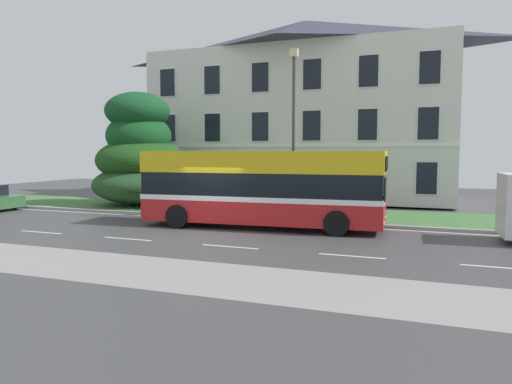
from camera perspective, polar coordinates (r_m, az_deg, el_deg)
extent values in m
cube|color=#424244|center=(18.43, -6.55, -5.08)|extent=(60.00, 56.00, 0.06)
cube|color=silver|center=(21.68, -2.12, -3.46)|extent=(54.00, 0.14, 0.01)
cube|color=silver|center=(20.51, -24.07, -4.36)|extent=(2.00, 0.12, 0.01)
cube|color=silver|center=(17.94, -14.93, -5.37)|extent=(2.00, 0.12, 0.01)
cube|color=silver|center=(15.97, -3.12, -6.47)|extent=(2.00, 0.12, 0.01)
cube|color=silver|center=(14.84, 11.27, -7.44)|extent=(2.00, 0.12, 0.01)
cube|color=silver|center=(14.75, 26.94, -7.96)|extent=(2.00, 0.12, 0.01)
cube|color=#9E9E99|center=(22.11, -1.65, -3.15)|extent=(57.00, 0.24, 0.12)
cube|color=#45733D|center=(24.57, 0.73, -2.34)|extent=(57.00, 5.09, 0.12)
cube|color=gray|center=(13.87, -17.16, -8.44)|extent=(57.00, 3.00, 0.01)
cube|color=silver|center=(32.40, 5.73, 7.79)|extent=(18.83, 8.32, 9.37)
pyramid|color=#373849|center=(33.19, 5.82, 17.76)|extent=(19.21, 8.49, 2.14)
cube|color=white|center=(28.33, 3.50, 5.53)|extent=(18.83, 0.06, 0.20)
cube|color=#2D333D|center=(28.38, 3.47, 0.98)|extent=(1.10, 0.06, 2.20)
cube|color=white|center=(31.59, -10.26, 2.19)|extent=(1.14, 0.04, 1.79)
cube|color=black|center=(31.57, -10.27, 2.18)|extent=(1.04, 0.03, 1.69)
cube|color=white|center=(30.09, -5.12, 2.11)|extent=(1.14, 0.04, 1.79)
cube|color=black|center=(30.07, -5.14, 2.11)|extent=(1.04, 0.03, 1.69)
cube|color=white|center=(28.86, 0.49, 2.02)|extent=(1.14, 0.04, 1.79)
cube|color=black|center=(28.84, 0.48, 2.02)|extent=(1.04, 0.03, 1.69)
cube|color=white|center=(27.93, 6.55, 1.89)|extent=(1.14, 0.04, 1.79)
cube|color=black|center=(27.91, 6.54, 1.89)|extent=(1.04, 0.03, 1.69)
cube|color=white|center=(27.33, 12.94, 1.73)|extent=(1.14, 0.04, 1.79)
cube|color=black|center=(27.31, 12.93, 1.73)|extent=(1.04, 0.03, 1.69)
cube|color=white|center=(27.08, 19.53, 1.55)|extent=(1.14, 0.04, 1.79)
cube|color=black|center=(27.06, 19.53, 1.55)|extent=(1.04, 0.03, 1.69)
cube|color=white|center=(31.59, -10.34, 7.42)|extent=(1.14, 0.04, 1.79)
cube|color=black|center=(31.57, -10.35, 7.42)|extent=(1.04, 0.03, 1.69)
cube|color=white|center=(30.09, -5.17, 7.61)|extent=(1.14, 0.04, 1.79)
cube|color=black|center=(30.07, -5.18, 7.61)|extent=(1.04, 0.03, 1.69)
cube|color=white|center=(28.86, 0.50, 7.74)|extent=(1.14, 0.04, 1.79)
cube|color=black|center=(28.84, 0.48, 7.75)|extent=(1.04, 0.03, 1.69)
cube|color=white|center=(27.93, 6.61, 7.81)|extent=(1.14, 0.04, 1.79)
cube|color=black|center=(27.91, 6.59, 7.81)|extent=(1.04, 0.03, 1.69)
cube|color=white|center=(27.33, 13.06, 7.78)|extent=(1.14, 0.04, 1.79)
cube|color=black|center=(27.31, 13.05, 7.78)|extent=(1.04, 0.03, 1.69)
cube|color=white|center=(27.08, 19.71, 7.65)|extent=(1.14, 0.04, 1.79)
cube|color=black|center=(27.06, 19.71, 7.65)|extent=(1.04, 0.03, 1.69)
cube|color=white|center=(31.85, -10.42, 12.61)|extent=(1.14, 0.04, 1.79)
cube|color=black|center=(31.83, -10.44, 12.61)|extent=(1.04, 0.03, 1.69)
cube|color=white|center=(30.37, -5.21, 13.05)|extent=(1.14, 0.04, 1.79)
cube|color=black|center=(30.35, -5.23, 13.05)|extent=(1.04, 0.03, 1.69)
cube|color=white|center=(29.15, 0.50, 13.41)|extent=(1.14, 0.04, 1.79)
cube|color=black|center=(29.13, 0.49, 13.42)|extent=(1.04, 0.03, 1.69)
cube|color=white|center=(28.23, 6.66, 13.66)|extent=(1.14, 0.04, 1.79)
cube|color=black|center=(28.21, 6.65, 13.67)|extent=(1.04, 0.03, 1.69)
cube|color=white|center=(27.63, 13.17, 13.76)|extent=(1.14, 0.04, 1.79)
cube|color=black|center=(27.61, 13.17, 13.77)|extent=(1.04, 0.03, 1.69)
cube|color=white|center=(27.39, 19.89, 13.68)|extent=(1.14, 0.04, 1.79)
cube|color=black|center=(27.37, 19.88, 13.69)|extent=(1.04, 0.03, 1.69)
cube|color=black|center=(22.27, -1.54, -0.47)|extent=(12.56, 0.04, 0.04)
cube|color=black|center=(22.37, -1.53, -2.69)|extent=(12.56, 0.04, 0.04)
cylinder|color=black|center=(25.37, -14.78, -1.06)|extent=(0.02, 0.02, 0.95)
cylinder|color=black|center=(25.10, -13.92, -1.10)|extent=(0.02, 0.02, 0.95)
cylinder|color=black|center=(24.84, -13.03, -1.14)|extent=(0.02, 0.02, 0.95)
cylinder|color=black|center=(24.58, -12.13, -1.19)|extent=(0.02, 0.02, 0.95)
cylinder|color=black|center=(24.34, -11.21, -1.23)|extent=(0.02, 0.02, 0.95)
cylinder|color=black|center=(24.09, -10.27, -1.28)|extent=(0.02, 0.02, 0.95)
cylinder|color=black|center=(23.86, -9.31, -1.32)|extent=(0.02, 0.02, 0.95)
cylinder|color=black|center=(23.63, -8.34, -1.37)|extent=(0.02, 0.02, 0.95)
cylinder|color=black|center=(23.41, -7.34, -1.42)|extent=(0.02, 0.02, 0.95)
cylinder|color=black|center=(23.19, -6.33, -1.47)|extent=(0.02, 0.02, 0.95)
cylinder|color=black|center=(22.98, -5.30, -1.52)|extent=(0.02, 0.02, 0.95)
cylinder|color=black|center=(22.79, -4.24, -1.56)|extent=(0.02, 0.02, 0.95)
cylinder|color=black|center=(22.59, -3.18, -1.61)|extent=(0.02, 0.02, 0.95)
cylinder|color=black|center=(22.41, -2.09, -1.66)|extent=(0.02, 0.02, 0.95)
cylinder|color=black|center=(22.23, -0.98, -1.71)|extent=(0.02, 0.02, 0.95)
cylinder|color=black|center=(22.07, 0.14, -1.76)|extent=(0.02, 0.02, 0.95)
cylinder|color=black|center=(21.91, 1.28, -1.81)|extent=(0.02, 0.02, 0.95)
cylinder|color=black|center=(21.76, 2.43, -1.86)|extent=(0.02, 0.02, 0.95)
cylinder|color=black|center=(21.62, 3.61, -1.91)|extent=(0.02, 0.02, 0.95)
cylinder|color=black|center=(21.49, 4.79, -1.96)|extent=(0.02, 0.02, 0.95)
cylinder|color=black|center=(21.36, 5.99, -2.01)|extent=(0.02, 0.02, 0.95)
cylinder|color=black|center=(21.25, 7.20, -2.05)|extent=(0.02, 0.02, 0.95)
cylinder|color=black|center=(21.15, 8.43, -2.10)|extent=(0.02, 0.02, 0.95)
cylinder|color=black|center=(21.06, 9.67, -2.15)|extent=(0.02, 0.02, 0.95)
cylinder|color=black|center=(20.97, 10.92, -2.20)|extent=(0.02, 0.02, 0.95)
cylinder|color=black|center=(20.90, 12.17, -2.24)|extent=(0.02, 0.02, 0.95)
cylinder|color=black|center=(20.83, 13.44, -2.29)|extent=(0.02, 0.02, 0.95)
cylinder|color=black|center=(20.78, 14.71, -2.33)|extent=(0.02, 0.02, 0.95)
cylinder|color=#423328|center=(28.23, -13.36, 0.22)|extent=(0.53, 0.53, 1.60)
ellipsoid|color=#234722|center=(28.02, -13.22, 0.85)|extent=(5.60, 5.60, 2.24)
ellipsoid|color=#1D4718|center=(28.11, -13.42, 3.67)|extent=(5.03, 5.03, 2.51)
ellipsoid|color=#154A1F|center=(28.11, -13.70, 6.47)|extent=(3.63, 3.63, 2.48)
ellipsoid|color=#154622|center=(28.13, -13.85, 9.28)|extent=(3.59, 3.59, 2.11)
cube|color=red|center=(19.77, 0.63, -2.00)|extent=(9.94, 2.97, 1.04)
cube|color=white|center=(19.72, 0.63, -0.61)|extent=(9.96, 2.99, 0.20)
cube|color=black|center=(19.68, 0.63, 0.92)|extent=(9.85, 2.93, 0.98)
cube|color=gold|center=(19.64, 0.64, 3.61)|extent=(9.94, 2.97, 0.87)
cube|color=black|center=(18.88, 15.11, 0.44)|extent=(0.18, 1.99, 0.90)
cube|color=black|center=(18.84, 15.17, 3.26)|extent=(0.17, 1.70, 0.55)
cylinder|color=silver|center=(19.77, 15.11, -3.04)|extent=(0.05, 0.20, 0.20)
cylinder|color=silver|center=(18.27, 14.93, -3.68)|extent=(0.05, 0.20, 0.20)
cylinder|color=black|center=(20.27, 10.37, -2.76)|extent=(0.98, 0.36, 0.96)
cylinder|color=black|center=(18.04, 9.51, -3.69)|extent=(0.98, 0.36, 0.96)
cylinder|color=black|center=(21.98, -6.64, -2.12)|extent=(0.98, 0.36, 0.96)
cylinder|color=black|center=(19.95, -9.27, -2.87)|extent=(0.98, 0.36, 0.96)
cylinder|color=black|center=(29.36, -26.63, -1.20)|extent=(0.60, 0.20, 0.60)
cylinder|color=#333338|center=(21.87, 4.46, 6.36)|extent=(0.14, 0.14, 7.19)
cube|color=beige|center=(22.29, 4.53, 16.11)|extent=(0.36, 0.24, 0.36)
cylinder|color=black|center=(24.79, -10.06, -1.01)|extent=(0.53, 0.53, 1.03)
ellipsoid|color=black|center=(24.74, -10.08, 0.40)|extent=(0.54, 0.54, 0.18)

